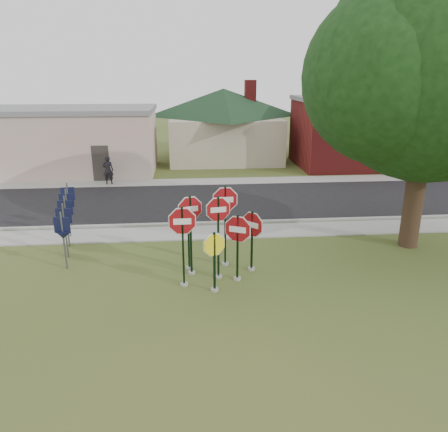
{
  "coord_description": "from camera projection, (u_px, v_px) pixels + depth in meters",
  "views": [
    {
      "loc": [
        -0.87,
        -11.39,
        6.3
      ],
      "look_at": [
        0.3,
        2.0,
        1.88
      ],
      "focal_mm": 35.0,
      "sensor_mm": 36.0,
      "label": 1
    }
  ],
  "objects": [
    {
      "name": "stop_sign_right",
      "position": [
        238.0,
        239.0,
        13.54
      ],
      "size": [
        1.07,
        0.51,
        2.3
      ],
      "color": "gray",
      "rests_on": "ground"
    },
    {
      "name": "sidewalk_far",
      "position": [
        201.0,
        182.0,
        26.35
      ],
      "size": [
        60.0,
        1.6,
        0.06
      ],
      "primitive_type": "cube",
      "color": "gray",
      "rests_on": "ground"
    },
    {
      "name": "route_sign_row",
      "position": [
        66.0,
        216.0,
        16.25
      ],
      "size": [
        1.43,
        4.63,
        2.0
      ],
      "color": "#59595E",
      "rests_on": "ground"
    },
    {
      "name": "oak_tree",
      "position": [
        432.0,
        68.0,
        14.74
      ],
      "size": [
        11.36,
        10.76,
        10.33
      ],
      "color": "#322416",
      "rests_on": "ground"
    },
    {
      "name": "road",
      "position": [
        205.0,
        202.0,
        22.28
      ],
      "size": [
        60.0,
        7.0,
        0.04
      ],
      "primitive_type": "cube",
      "color": "black",
      "rests_on": "ground"
    },
    {
      "name": "stop_sign_far_left",
      "position": [
        188.0,
        227.0,
        14.27
      ],
      "size": [
        0.33,
        1.08,
        2.44
      ],
      "color": "gray",
      "rests_on": "ground"
    },
    {
      "name": "stop_sign_yellow",
      "position": [
        214.0,
        256.0,
        12.91
      ],
      "size": [
        0.91,
        0.4,
        1.98
      ],
      "color": "gray",
      "rests_on": "ground"
    },
    {
      "name": "stop_sign_left",
      "position": [
        183.0,
        234.0,
        13.06
      ],
      "size": [
        1.16,
        0.24,
        2.69
      ],
      "color": "gray",
      "rests_on": "ground"
    },
    {
      "name": "building_house",
      "position": [
        224.0,
        110.0,
        32.67
      ],
      "size": [
        11.6,
        11.6,
        6.2
      ],
      "color": "#B9A993",
      "rests_on": "ground"
    },
    {
      "name": "stop_sign_far_right",
      "position": [
        252.0,
        233.0,
        14.26
      ],
      "size": [
        0.8,
        0.85,
        2.19
      ],
      "color": "gray",
      "rests_on": "ground"
    },
    {
      "name": "stop_sign_back_right",
      "position": [
        225.0,
        213.0,
        14.48
      ],
      "size": [
        1.15,
        0.24,
        2.92
      ],
      "color": "gray",
      "rests_on": "ground"
    },
    {
      "name": "sidewalk_near",
      "position": [
        210.0,
        232.0,
        18.02
      ],
      "size": [
        60.0,
        1.6,
        0.06
      ],
      "primitive_type": "cube",
      "color": "gray",
      "rests_on": "ground"
    },
    {
      "name": "stop_sign_back_left",
      "position": [
        190.0,
        223.0,
        13.83
      ],
      "size": [
        1.05,
        0.39,
        2.79
      ],
      "color": "gray",
      "rests_on": "ground"
    },
    {
      "name": "building_brick",
      "position": [
        370.0,
        131.0,
        30.57
      ],
      "size": [
        10.2,
        6.2,
        4.75
      ],
      "color": "maroon",
      "rests_on": "ground"
    },
    {
      "name": "building_stucco",
      "position": [
        61.0,
        140.0,
        28.44
      ],
      "size": [
        12.2,
        6.2,
        4.2
      ],
      "color": "#BDB7AF",
      "rests_on": "ground"
    },
    {
      "name": "pedestrian",
      "position": [
        108.0,
        170.0,
        25.47
      ],
      "size": [
        0.62,
        0.41,
        1.67
      ],
      "primitive_type": "imported",
      "rotation": [
        0.0,
        0.0,
        3.16
      ],
      "color": "black",
      "rests_on": "sidewalk_far"
    },
    {
      "name": "curb",
      "position": [
        208.0,
        223.0,
        18.95
      ],
      "size": [
        60.0,
        0.2,
        0.14
      ],
      "primitive_type": "cube",
      "color": "gray",
      "rests_on": "ground"
    },
    {
      "name": "ground",
      "position": [
        220.0,
        298.0,
        12.82
      ],
      "size": [
        120.0,
        120.0,
        0.0
      ],
      "primitive_type": "plane",
      "color": "#3B511E",
      "rests_on": "ground"
    },
    {
      "name": "stop_sign_center",
      "position": [
        218.0,
        225.0,
        13.55
      ],
      "size": [
        1.06,
        0.24,
        2.84
      ],
      "color": "gray",
      "rests_on": "ground"
    }
  ]
}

